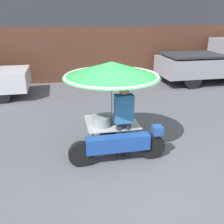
% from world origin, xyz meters
% --- Properties ---
extents(ground_plane, '(36.00, 36.00, 0.00)m').
position_xyz_m(ground_plane, '(0.00, 0.00, 0.00)').
color(ground_plane, '#56565B').
extents(shopfront_building, '(28.00, 2.06, 3.95)m').
position_xyz_m(shopfront_building, '(0.00, 8.51, 1.96)').
color(shopfront_building, '#38383D').
rests_on(shopfront_building, ground).
extents(vendor_motorcycle_cart, '(2.06, 2.06, 1.99)m').
position_xyz_m(vendor_motorcycle_cart, '(-0.32, 1.17, 1.58)').
color(vendor_motorcycle_cart, black).
rests_on(vendor_motorcycle_cart, ground).
extents(vendor_person, '(0.38, 0.22, 1.60)m').
position_xyz_m(vendor_person, '(-0.15, 0.80, 0.90)').
color(vendor_person, '#2D2D33').
rests_on(vendor_person, ground).
extents(pickup_truck, '(5.31, 1.90, 1.89)m').
position_xyz_m(pickup_truck, '(5.67, 6.19, 0.93)').
color(pickup_truck, black).
rests_on(pickup_truck, ground).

